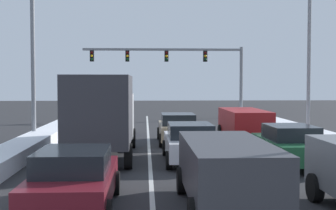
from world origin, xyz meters
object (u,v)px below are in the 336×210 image
suv_charcoal_center_lane_nearest (227,168)px  sedan_navy_left_lane_third (115,123)px  suv_red_right_lane_third (244,122)px  sedan_tan_center_lane_third (178,128)px  street_lamp_right_mid (304,43)px  sedan_green_right_lane_second (289,145)px  street_lamp_left_mid (40,51)px  traffic_light_gantry (181,62)px  sedan_white_center_lane_second (190,142)px  sedan_maroon_left_lane_nearest (74,180)px  box_truck_left_lane_second (103,112)px

suv_charcoal_center_lane_nearest → sedan_navy_left_lane_third: suv_charcoal_center_lane_nearest is taller
suv_red_right_lane_third → suv_charcoal_center_lane_nearest: size_ratio=1.00×
sedan_tan_center_lane_third → sedan_navy_left_lane_third: same height
suv_red_right_lane_third → street_lamp_right_mid: (4.46, 3.94, 4.48)m
sedan_green_right_lane_second → sedan_tan_center_lane_third: size_ratio=1.00×
suv_charcoal_center_lane_nearest → sedan_tan_center_lane_third: (-0.31, 12.48, -0.25)m
street_lamp_left_mid → traffic_light_gantry: bearing=63.3°
traffic_light_gantry → street_lamp_left_mid: bearing=-116.7°
sedan_white_center_lane_second → street_lamp_left_mid: 9.99m
sedan_green_right_lane_second → sedan_tan_center_lane_third: (-3.72, 6.56, 0.00)m
traffic_light_gantry → street_lamp_left_mid: 18.84m
sedan_maroon_left_lane_nearest → street_lamp_right_mid: (11.33, 16.73, 4.73)m
suv_red_right_lane_third → box_truck_left_lane_second: size_ratio=0.68×
suv_red_right_lane_third → street_lamp_left_mid: street_lamp_left_mid is taller
box_truck_left_lane_second → sedan_navy_left_lane_third: (-0.01, 7.99, -1.14)m
sedan_green_right_lane_second → sedan_navy_left_lane_third: bearing=125.5°
street_lamp_right_mid → street_lamp_left_mid: (-14.89, -4.00, -0.82)m
sedan_navy_left_lane_third → street_lamp_left_mid: (-3.53, -3.09, 3.92)m
sedan_maroon_left_lane_nearest → box_truck_left_lane_second: box_truck_left_lane_second is taller
sedan_green_right_lane_second → street_lamp_left_mid: (-10.65, 6.88, 3.92)m
sedan_tan_center_lane_third → sedan_navy_left_lane_third: bearing=134.9°
sedan_tan_center_lane_third → box_truck_left_lane_second: 5.81m
sedan_white_center_lane_second → street_lamp_right_mid: size_ratio=0.48×
box_truck_left_lane_second → street_lamp_left_mid: bearing=125.9°
suv_charcoal_center_lane_nearest → sedan_tan_center_lane_third: size_ratio=1.09×
sedan_tan_center_lane_third → street_lamp_left_mid: 7.97m
sedan_green_right_lane_second → street_lamp_right_mid: street_lamp_right_mid is taller
suv_charcoal_center_lane_nearest → street_lamp_left_mid: size_ratio=0.63×
sedan_tan_center_lane_third → sedan_white_center_lane_second: bearing=-89.2°
street_lamp_left_mid → sedan_white_center_lane_second: bearing=-40.3°
street_lamp_left_mid → sedan_tan_center_lane_third: bearing=-2.6°
suv_charcoal_center_lane_nearest → suv_red_right_lane_third: bearing=76.0°
sedan_navy_left_lane_third → street_lamp_right_mid: street_lamp_right_mid is taller
sedan_green_right_lane_second → traffic_light_gantry: (-2.18, 23.71, 4.12)m
sedan_white_center_lane_second → sedan_maroon_left_lane_nearest: bearing=-117.0°
suv_charcoal_center_lane_nearest → sedan_green_right_lane_second: bearing=60.1°
sedan_white_center_lane_second → sedan_maroon_left_lane_nearest: (-3.45, -6.78, 0.00)m
sedan_white_center_lane_second → box_truck_left_lane_second: 3.79m
suv_red_right_lane_third → traffic_light_gantry: (-1.97, 16.77, 3.87)m
suv_charcoal_center_lane_nearest → sedan_navy_left_lane_third: bearing=103.1°
suv_red_right_lane_third → street_lamp_right_mid: bearing=41.5°
street_lamp_left_mid → suv_charcoal_center_lane_nearest: bearing=-60.5°
street_lamp_right_mid → sedan_green_right_lane_second: bearing=-111.3°
suv_charcoal_center_lane_nearest → box_truck_left_lane_second: bearing=115.1°
sedan_navy_left_lane_third → sedan_white_center_lane_second: bearing=-69.0°
sedan_white_center_lane_second → street_lamp_right_mid: 13.55m
suv_red_right_lane_third → sedan_maroon_left_lane_nearest: suv_red_right_lane_third is taller
sedan_green_right_lane_second → sedan_maroon_left_lane_nearest: bearing=-140.4°
suv_red_right_lane_third → street_lamp_right_mid: 7.44m
suv_red_right_lane_third → sedan_white_center_lane_second: 6.93m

